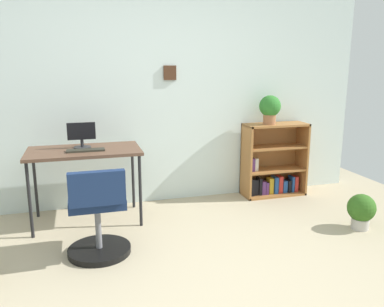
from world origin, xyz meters
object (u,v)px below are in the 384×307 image
keyboard (86,150)px  office_chair (98,217)px  monitor (82,135)px  desk (84,155)px  potted_plant_on_shelf (270,108)px  potted_plant_floor (361,210)px  bookshelf_low (272,164)px

keyboard → office_chair: size_ratio=0.46×
monitor → desk: bearing=-79.9°
desk → monitor: (-0.01, 0.07, 0.18)m
monitor → potted_plant_on_shelf: potted_plant_on_shelf is taller
desk → potted_plant_floor: size_ratio=3.13×
keyboard → potted_plant_floor: 2.69m
potted_plant_on_shelf → potted_plant_floor: (0.43, -1.13, -0.87)m
bookshelf_low → keyboard: bearing=-170.7°
potted_plant_floor → potted_plant_on_shelf: bearing=110.6°
potted_plant_on_shelf → potted_plant_floor: bearing=-69.4°
monitor → keyboard: monitor is taller
desk → monitor: size_ratio=4.01×
keyboard → office_chair: office_chair is taller
bookshelf_low → potted_plant_on_shelf: 0.69m
desk → potted_plant_floor: desk is taller
potted_plant_on_shelf → potted_plant_floor: 1.49m
monitor → keyboard: bearing=-79.9°
office_chair → bookshelf_low: bearing=26.8°
monitor → potted_plant_on_shelf: bearing=3.8°
potted_plant_on_shelf → potted_plant_floor: potted_plant_on_shelf is taller
desk → office_chair: bearing=-84.8°
keyboard → bookshelf_low: size_ratio=0.41×
monitor → potted_plant_on_shelf: size_ratio=0.80×
office_chair → bookshelf_low: 2.35m
office_chair → potted_plant_floor: 2.44m
bookshelf_low → potted_plant_on_shelf: (-0.09, -0.05, 0.68)m
bookshelf_low → potted_plant_on_shelf: bearing=-148.2°
potted_plant_on_shelf → keyboard: bearing=-171.8°
keyboard → office_chair: bearing=-85.4°
office_chair → potted_plant_on_shelf: bearing=26.5°
office_chair → monitor: bearing=95.6°
bookshelf_low → office_chair: bearing=-153.2°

